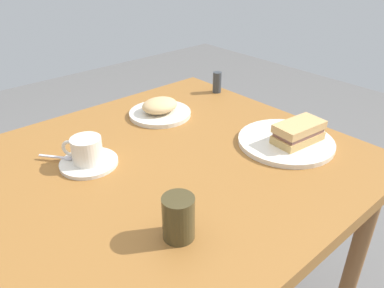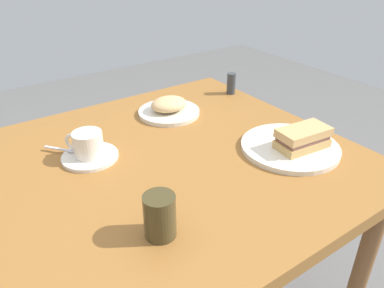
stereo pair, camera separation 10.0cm
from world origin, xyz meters
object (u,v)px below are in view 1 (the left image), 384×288
Objects in this scene: sandwich_front at (298,132)px; coffee_cup at (86,149)px; sandwich_plate at (286,142)px; coffee_saucer at (89,163)px; drinking_glass at (178,218)px; salt_shaker at (217,82)px; dining_table at (162,189)px; spoon at (62,157)px; side_plate at (160,113)px.

coffee_cup is at bearing -31.50° from sandwich_front.
sandwich_plate is 0.54m from coffee_saucer.
drinking_glass is (-0.01, 0.36, 0.04)m from coffee_saucer.
sandwich_plate is at bearing 150.02° from coffee_cup.
salt_shaker reaches higher than sandwich_plate.
coffee_cup is 0.63m from salt_shaker.
drinking_glass reaches higher than dining_table.
sandwich_plate is at bearing 71.85° from salt_shaker.
coffee_saucer is 1.56× the size of coffee_cup.
coffee_cup is 1.03× the size of drinking_glass.
coffee_saucer is (0.14, -0.12, 0.09)m from dining_table.
sandwich_front is at bearing 119.96° from sandwich_plate.
sandwich_plate is 1.80× the size of sandwich_front.
spoon is (0.05, -0.06, 0.01)m from coffee_saucer.
dining_table is 11.02× the size of drinking_glass.
salt_shaker is (-0.14, -0.42, 0.03)m from sandwich_plate.
drinking_glass is at bearing 97.02° from spoon.
salt_shaker reaches higher than dining_table.
sandwich_plate is at bearing 147.45° from spoon.
drinking_glass reaches higher than coffee_saucer.
spoon is at bearing -82.98° from drinking_glass.
side_plate is (-0.32, -0.12, -0.04)m from coffee_cup.
dining_table is 0.21m from coffee_saucer.
sandwich_plate and side_plate have the same top height.
drinking_glass is (0.14, 0.24, 0.13)m from dining_table.
side_plate is 0.57m from drinking_glass.
coffee_cup is (0.15, -0.12, 0.13)m from dining_table.
sandwich_plate is at bearing 111.22° from side_plate.
coffee_cup reaches higher than sandwich_plate.
sandwich_front is 0.64m from spoon.
side_plate is at bearing -170.67° from spoon.
dining_table is 0.41m from sandwich_front.
spoon is 0.37m from side_plate.
spoon reaches higher than sandwich_plate.
coffee_saucer is 1.91× the size of salt_shaker.
spoon is at bearing -52.33° from coffee_saucer.
sandwich_front is 0.46m from salt_shaker.
spoon is (0.04, -0.06, -0.03)m from coffee_cup.
drinking_glass is at bearing 90.96° from coffee_saucer.
drinking_glass reaches higher than coffee_cup.
sandwich_front reaches higher than spoon.
sandwich_plate is at bearing 150.09° from coffee_saucer.
coffee_cup is (0.49, -0.30, 0.00)m from sandwich_front.
coffee_saucer is 0.04m from coffee_cup.
drinking_glass is (0.31, 0.48, 0.04)m from side_plate.
spoon reaches higher than coffee_saucer.
sandwich_front reaches higher than coffee_saucer.
coffee_cup is 0.34m from side_plate.
sandwich_front is 1.76× the size of spoon.
sandwich_plate is 1.81× the size of coffee_saucer.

